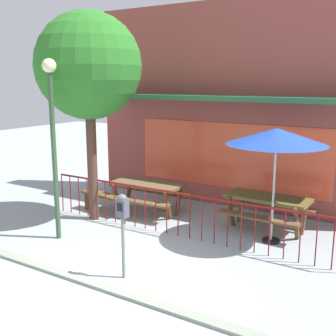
% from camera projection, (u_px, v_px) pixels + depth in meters
% --- Properties ---
extents(ground, '(40.00, 40.00, 0.00)m').
position_uv_depth(ground, '(121.00, 271.00, 7.24)').
color(ground, '#969FA2').
extents(pub_storefront, '(8.10, 1.46, 5.25)m').
position_uv_depth(pub_storefront, '(234.00, 106.00, 10.72)').
color(pub_storefront, brown).
rests_on(pub_storefront, ground).
extents(patio_fence_front, '(6.83, 0.04, 0.97)m').
position_uv_depth(patio_fence_front, '(178.00, 206.00, 8.75)').
color(patio_fence_front, maroon).
rests_on(patio_fence_front, ground).
extents(picnic_table_left, '(1.87, 1.45, 0.79)m').
position_uv_depth(picnic_table_left, '(147.00, 189.00, 10.34)').
color(picnic_table_left, brown).
rests_on(picnic_table_left, ground).
extents(picnic_table_right, '(1.86, 1.44, 0.79)m').
position_uv_depth(picnic_table_right, '(267.00, 204.00, 9.12)').
color(picnic_table_right, brown).
rests_on(picnic_table_right, ground).
extents(patio_umbrella, '(1.98, 1.98, 2.35)m').
position_uv_depth(patio_umbrella, '(276.00, 137.00, 8.13)').
color(patio_umbrella, black).
rests_on(patio_umbrella, ground).
extents(patio_bench, '(1.43, 0.49, 0.48)m').
position_uv_depth(patio_bench, '(104.00, 199.00, 10.41)').
color(patio_bench, brown).
rests_on(patio_bench, ground).
extents(parking_meter_near, '(0.18, 0.17, 1.46)m').
position_uv_depth(parking_meter_near, '(122.00, 214.00, 6.77)').
color(parking_meter_near, slate).
rests_on(parking_meter_near, ground).
extents(street_tree, '(2.40, 2.40, 4.79)m').
position_uv_depth(street_tree, '(89.00, 67.00, 9.28)').
color(street_tree, '#4E3027').
rests_on(street_tree, ground).
extents(street_lamp, '(0.28, 0.28, 3.69)m').
position_uv_depth(street_lamp, '(52.00, 123.00, 8.28)').
color(street_lamp, '#304D2F').
rests_on(street_lamp, ground).
extents(curb_edge, '(11.34, 0.20, 0.11)m').
position_uv_depth(curb_edge, '(97.00, 286.00, 6.71)').
color(curb_edge, gray).
rests_on(curb_edge, ground).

